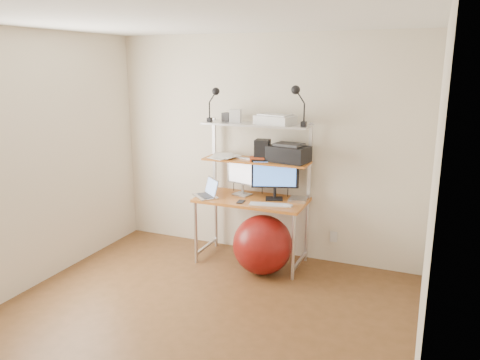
# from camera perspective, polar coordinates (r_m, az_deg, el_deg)

# --- Properties ---
(room) EXTENTS (3.60, 3.60, 3.60)m
(room) POSITION_cam_1_polar(r_m,az_deg,el_deg) (3.72, -6.61, -0.49)
(room) COLOR brown
(room) RESTS_ON ground
(computer_desk) EXTENTS (1.20, 0.60, 1.57)m
(computer_desk) POSITION_cam_1_polar(r_m,az_deg,el_deg) (5.12, 1.69, 0.21)
(computer_desk) COLOR #B15C22
(computer_desk) RESTS_ON ground
(desktop) EXTENTS (1.20, 0.60, 0.00)m
(desktop) POSITION_cam_1_polar(r_m,az_deg,el_deg) (5.12, 1.42, -2.29)
(desktop) COLOR #B15C22
(desktop) RESTS_ON computer_desk
(mid_shelf) EXTENTS (1.18, 0.34, 0.00)m
(mid_shelf) POSITION_cam_1_polar(r_m,az_deg,el_deg) (5.13, 1.97, 2.49)
(mid_shelf) COLOR #B15C22
(mid_shelf) RESTS_ON computer_desk
(top_shelf) EXTENTS (1.18, 0.34, 0.00)m
(top_shelf) POSITION_cam_1_polar(r_m,az_deg,el_deg) (5.07, 2.01, 6.93)
(top_shelf) COLOR silver
(top_shelf) RESTS_ON computer_desk
(floor) EXTENTS (3.60, 3.60, 0.00)m
(floor) POSITION_cam_1_polar(r_m,az_deg,el_deg) (4.21, -6.11, -17.19)
(floor) COLOR brown
(floor) RESTS_ON ground
(wall_outlet) EXTENTS (0.08, 0.01, 0.12)m
(wall_outlet) POSITION_cam_1_polar(r_m,az_deg,el_deg) (5.35, 11.34, -6.80)
(wall_outlet) COLOR silver
(wall_outlet) RESTS_ON room
(monitor_silver) EXTENTS (0.41, 0.19, 0.46)m
(monitor_silver) POSITION_cam_1_polar(r_m,az_deg,el_deg) (5.21, 0.33, 0.81)
(monitor_silver) COLOR #B1B1B6
(monitor_silver) RESTS_ON desktop
(monitor_black) EXTENTS (0.49, 0.21, 0.51)m
(monitor_black) POSITION_cam_1_polar(r_m,az_deg,el_deg) (5.05, 4.29, 0.47)
(monitor_black) COLOR black
(monitor_black) RESTS_ON desktop
(laptop) EXTENTS (0.37, 0.37, 0.26)m
(laptop) POSITION_cam_1_polar(r_m,az_deg,el_deg) (5.19, -3.86, -1.57)
(laptop) COLOR #B9B9BE
(laptop) RESTS_ON desktop
(keyboard) EXTENTS (0.42, 0.20, 0.01)m
(keyboard) POSITION_cam_1_polar(r_m,az_deg,el_deg) (4.89, 3.54, -3.00)
(keyboard) COLOR silver
(keyboard) RESTS_ON desktop
(mouse) EXTENTS (0.09, 0.06, 0.02)m
(mouse) POSITION_cam_1_polar(r_m,az_deg,el_deg) (4.86, 5.90, -3.12)
(mouse) COLOR silver
(mouse) RESTS_ON desktop
(mac_mini) EXTENTS (0.20, 0.20, 0.03)m
(mac_mini) POSITION_cam_1_polar(r_m,az_deg,el_deg) (5.06, 7.10, -2.38)
(mac_mini) COLOR #B9B9BE
(mac_mini) RESTS_ON desktop
(phone) EXTENTS (0.08, 0.13, 0.01)m
(phone) POSITION_cam_1_polar(r_m,az_deg,el_deg) (4.99, 0.10, -2.66)
(phone) COLOR black
(phone) RESTS_ON desktop
(printer) EXTENTS (0.46, 0.36, 0.20)m
(printer) POSITION_cam_1_polar(r_m,az_deg,el_deg) (5.03, 5.95, 3.27)
(printer) COLOR black
(printer) RESTS_ON mid_shelf
(nas_cube) EXTENTS (0.17, 0.17, 0.23)m
(nas_cube) POSITION_cam_1_polar(r_m,az_deg,el_deg) (5.08, 2.75, 3.68)
(nas_cube) COLOR black
(nas_cube) RESTS_ON mid_shelf
(red_box) EXTENTS (0.18, 0.14, 0.04)m
(red_box) POSITION_cam_1_polar(r_m,az_deg,el_deg) (5.07, 2.14, 2.60)
(red_box) COLOR #AE3D1B
(red_box) RESTS_ON mid_shelf
(scanner) EXTENTS (0.45, 0.35, 0.10)m
(scanner) POSITION_cam_1_polar(r_m,az_deg,el_deg) (5.01, 4.32, 7.38)
(scanner) COLOR silver
(scanner) RESTS_ON top_shelf
(box_white) EXTENTS (0.14, 0.12, 0.14)m
(box_white) POSITION_cam_1_polar(r_m,az_deg,el_deg) (5.16, -0.56, 7.85)
(box_white) COLOR silver
(box_white) RESTS_ON top_shelf
(box_grey) EXTENTS (0.12, 0.12, 0.09)m
(box_grey) POSITION_cam_1_polar(r_m,az_deg,el_deg) (5.26, -1.56, 7.70)
(box_grey) COLOR #323234
(box_grey) RESTS_ON top_shelf
(clip_lamp_left) EXTENTS (0.15, 0.08, 0.38)m
(clip_lamp_left) POSITION_cam_1_polar(r_m,az_deg,el_deg) (5.14, -3.13, 10.08)
(clip_lamp_left) COLOR black
(clip_lamp_left) RESTS_ON top_shelf
(clip_lamp_right) EXTENTS (0.16, 0.09, 0.41)m
(clip_lamp_right) POSITION_cam_1_polar(r_m,az_deg,el_deg) (4.83, 7.01, 10.06)
(clip_lamp_right) COLOR black
(clip_lamp_right) RESTS_ON top_shelf
(exercise_ball) EXTENTS (0.63, 0.63, 0.63)m
(exercise_ball) POSITION_cam_1_polar(r_m,az_deg,el_deg) (4.99, 2.76, -7.87)
(exercise_ball) COLOR maroon
(exercise_ball) RESTS_ON floor
(paper_stack) EXTENTS (0.37, 0.41, 0.02)m
(paper_stack) POSITION_cam_1_polar(r_m,az_deg,el_deg) (5.28, -2.07, 2.95)
(paper_stack) COLOR white
(paper_stack) RESTS_ON mid_shelf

